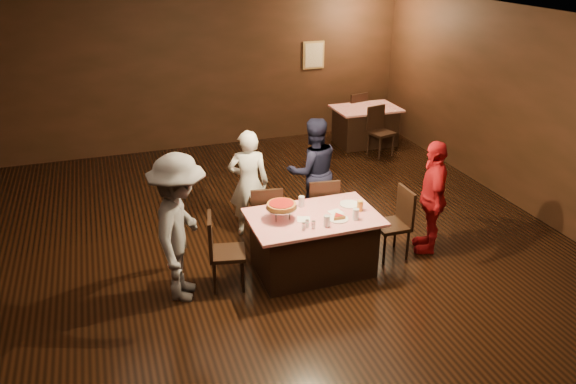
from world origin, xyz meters
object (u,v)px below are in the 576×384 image
object	(u,v)px
diner_grey_knit	(180,228)
plate_empty	(349,204)
diner_red_shirt	(432,197)
pizza_stand	(281,206)
glass_amber	(360,206)
diner_navy_hoodie	(313,171)
glass_back	(302,202)
chair_end_right	(391,224)
chair_far_right	(321,208)
back_table	(365,126)
glass_front_right	(356,214)
chair_back_far	(353,114)
main_table	(313,243)
chair_far_left	(265,216)
glass_front_left	(327,221)
chair_end_left	(227,251)
chair_back_near	(381,132)
diner_white_jacket	(249,183)

from	to	relation	value
diner_grey_knit	plate_empty	size ratio (longest dim) A/B	7.12
diner_grey_knit	plate_empty	xyz separation A→B (m)	(2.18, 0.17, -0.11)
diner_red_shirt	pizza_stand	bearing A→B (deg)	-66.45
diner_grey_knit	glass_amber	size ratio (longest dim) A/B	12.72
diner_navy_hoodie	glass_back	size ratio (longest dim) A/B	11.48
chair_end_right	glass_back	size ratio (longest dim) A/B	6.79
chair_far_right	diner_navy_hoodie	distance (m)	0.63
back_table	diner_grey_knit	size ratio (longest dim) A/B	0.73
chair_far_right	diner_navy_hoodie	bearing A→B (deg)	-91.74
diner_red_shirt	glass_front_right	size ratio (longest dim) A/B	11.13
back_table	chair_back_far	size ratio (longest dim) A/B	1.37
back_table	glass_back	world-z (taller)	glass_back
main_table	glass_front_right	xyz separation A→B (m)	(0.45, -0.25, 0.46)
chair_far_left	diner_red_shirt	world-z (taller)	diner_red_shirt
glass_front_right	glass_front_left	bearing A→B (deg)	-172.87
pizza_stand	chair_end_left	bearing A→B (deg)	-175.91
main_table	chair_far_left	world-z (taller)	chair_far_left
back_table	diner_red_shirt	world-z (taller)	diner_red_shirt
diner_grey_knit	diner_red_shirt	distance (m)	3.31
diner_navy_hoodie	plate_empty	xyz separation A→B (m)	(0.06, -1.13, -0.03)
chair_far_left	chair_back_near	world-z (taller)	same
plate_empty	glass_front_right	distance (m)	0.42
chair_far_left	back_table	bearing A→B (deg)	-123.66
glass_front_left	glass_amber	bearing A→B (deg)	24.44
diner_white_jacket	diner_navy_hoodie	xyz separation A→B (m)	(0.98, 0.06, 0.03)
back_table	plate_empty	distance (m)	4.61
back_table	chair_far_right	distance (m)	4.17
glass_front_left	glass_back	bearing A→B (deg)	99.46
main_table	diner_navy_hoodie	size ratio (longest dim) A/B	1.00
main_table	chair_far_left	xyz separation A→B (m)	(-0.40, 0.75, 0.09)
back_table	chair_end_left	world-z (taller)	chair_end_left
chair_far_left	diner_navy_hoodie	world-z (taller)	diner_navy_hoodie
chair_end_right	diner_grey_knit	bearing A→B (deg)	-89.24
main_table	glass_back	distance (m)	0.55
chair_end_right	back_table	bearing A→B (deg)	158.60
chair_far_right	main_table	bearing A→B (deg)	69.50
diner_navy_hoodie	glass_front_left	bearing A→B (deg)	76.67
chair_far_left	glass_amber	distance (m)	1.33
chair_back_far	glass_front_left	size ratio (longest dim) A/B	6.79
chair_back_far	chair_end_left	bearing A→B (deg)	39.73
diner_navy_hoodie	diner_red_shirt	distance (m)	1.75
chair_far_right	glass_back	distance (m)	0.73
chair_far_left	diner_grey_knit	xyz separation A→B (m)	(-1.23, -0.77, 0.42)
chair_back_near	glass_back	distance (m)	4.26
diner_white_jacket	glass_back	size ratio (longest dim) A/B	11.07
main_table	chair_far_right	distance (m)	0.85
back_table	diner_red_shirt	xyz separation A→B (m)	(-1.08, -4.18, 0.39)
glass_front_right	main_table	bearing A→B (deg)	150.95
diner_navy_hoodie	chair_far_right	bearing A→B (deg)	82.81
chair_far_right	glass_front_right	size ratio (longest dim) A/B	6.79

